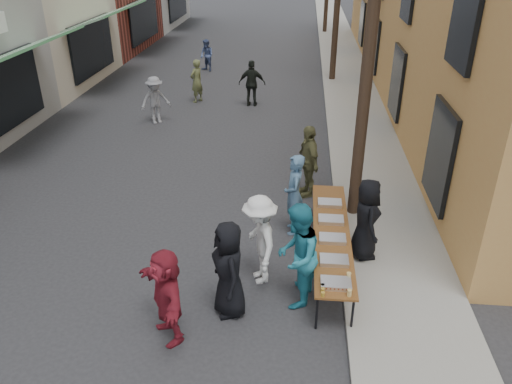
% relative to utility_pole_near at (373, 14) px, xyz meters
% --- Properties ---
extents(ground, '(120.00, 120.00, 0.00)m').
position_rel_utility_pole_near_xyz_m(ground, '(-4.30, -3.00, -4.50)').
color(ground, '#28282B').
rests_on(ground, ground).
extents(sidewalk, '(2.20, 60.00, 0.10)m').
position_rel_utility_pole_near_xyz_m(sidewalk, '(0.70, 12.00, -4.45)').
color(sidewalk, gray).
rests_on(sidewalk, ground).
extents(utility_pole_near, '(0.26, 0.26, 9.00)m').
position_rel_utility_pole_near_xyz_m(utility_pole_near, '(0.00, 0.00, 0.00)').
color(utility_pole_near, '#2D2116').
rests_on(utility_pole_near, ground).
extents(serving_table, '(0.70, 4.00, 0.75)m').
position_rel_utility_pole_near_xyz_m(serving_table, '(-0.61, -2.02, -3.79)').
color(serving_table, brown).
rests_on(serving_table, ground).
extents(catering_tray_sausage, '(0.50, 0.33, 0.08)m').
position_rel_utility_pole_near_xyz_m(catering_tray_sausage, '(-0.61, -3.67, -3.71)').
color(catering_tray_sausage, maroon).
rests_on(catering_tray_sausage, serving_table).
extents(catering_tray_foil_b, '(0.50, 0.33, 0.08)m').
position_rel_utility_pole_near_xyz_m(catering_tray_foil_b, '(-0.61, -3.02, -3.71)').
color(catering_tray_foil_b, '#B2B2B7').
rests_on(catering_tray_foil_b, serving_table).
extents(catering_tray_buns, '(0.50, 0.33, 0.08)m').
position_rel_utility_pole_near_xyz_m(catering_tray_buns, '(-0.61, -2.32, -3.71)').
color(catering_tray_buns, tan).
rests_on(catering_tray_buns, serving_table).
extents(catering_tray_foil_d, '(0.50, 0.33, 0.08)m').
position_rel_utility_pole_near_xyz_m(catering_tray_foil_d, '(-0.61, -1.62, -3.71)').
color(catering_tray_foil_d, '#B2B2B7').
rests_on(catering_tray_foil_d, serving_table).
extents(catering_tray_buns_end, '(0.50, 0.33, 0.08)m').
position_rel_utility_pole_near_xyz_m(catering_tray_buns_end, '(-0.61, -0.92, -3.71)').
color(catering_tray_buns_end, tan).
rests_on(catering_tray_buns_end, serving_table).
extents(condiment_jar_a, '(0.07, 0.07, 0.08)m').
position_rel_utility_pole_near_xyz_m(condiment_jar_a, '(-0.83, -3.97, -3.71)').
color(condiment_jar_a, '#A57F26').
rests_on(condiment_jar_a, serving_table).
extents(condiment_jar_b, '(0.07, 0.07, 0.08)m').
position_rel_utility_pole_near_xyz_m(condiment_jar_b, '(-0.83, -3.87, -3.71)').
color(condiment_jar_b, '#A57F26').
rests_on(condiment_jar_b, serving_table).
extents(condiment_jar_c, '(0.07, 0.07, 0.08)m').
position_rel_utility_pole_near_xyz_m(condiment_jar_c, '(-0.83, -3.77, -3.71)').
color(condiment_jar_c, '#A57F26').
rests_on(condiment_jar_c, serving_table).
extents(cup_stack, '(0.08, 0.08, 0.12)m').
position_rel_utility_pole_near_xyz_m(cup_stack, '(-0.41, -3.92, -3.69)').
color(cup_stack, tan).
rests_on(cup_stack, serving_table).
extents(guest_front_a, '(0.86, 1.02, 1.77)m').
position_rel_utility_pole_near_xyz_m(guest_front_a, '(-2.40, -3.58, -3.62)').
color(guest_front_a, black).
rests_on(guest_front_a, ground).
extents(guest_front_b, '(0.50, 0.70, 1.82)m').
position_rel_utility_pole_near_xyz_m(guest_front_b, '(-1.38, -0.83, -3.59)').
color(guest_front_b, '#496D8E').
rests_on(guest_front_b, ground).
extents(guest_front_c, '(0.90, 1.06, 1.95)m').
position_rel_utility_pole_near_xyz_m(guest_front_c, '(-1.27, -3.21, -3.53)').
color(guest_front_c, teal).
rests_on(guest_front_c, ground).
extents(guest_front_d, '(0.99, 1.30, 1.78)m').
position_rel_utility_pole_near_xyz_m(guest_front_d, '(-1.96, -2.64, -3.61)').
color(guest_front_d, white).
rests_on(guest_front_d, ground).
extents(guest_front_e, '(0.80, 1.16, 1.83)m').
position_rel_utility_pole_near_xyz_m(guest_front_e, '(-1.08, 0.96, -3.58)').
color(guest_front_e, brown).
rests_on(guest_front_e, ground).
extents(guest_queue_back, '(1.24, 1.55, 1.65)m').
position_rel_utility_pole_near_xyz_m(guest_queue_back, '(-3.29, -4.27, -3.67)').
color(guest_queue_back, maroon).
rests_on(guest_queue_back, ground).
extents(server, '(0.67, 0.90, 1.68)m').
position_rel_utility_pole_near_xyz_m(server, '(0.05, -1.78, -3.56)').
color(server, black).
rests_on(server, sidewalk).
extents(passerby_left, '(1.20, 1.09, 1.62)m').
position_rel_utility_pole_near_xyz_m(passerby_left, '(-6.29, 5.85, -3.69)').
color(passerby_left, gray).
rests_on(passerby_left, ground).
extents(passerby_mid, '(1.02, 0.45, 1.72)m').
position_rel_utility_pole_near_xyz_m(passerby_mid, '(-3.19, 8.09, -3.64)').
color(passerby_mid, black).
rests_on(passerby_mid, ground).
extents(passerby_right, '(0.64, 0.72, 1.65)m').
position_rel_utility_pole_near_xyz_m(passerby_right, '(-5.37, 8.37, -3.68)').
color(passerby_right, '#61693C').
rests_on(passerby_right, ground).
extents(passerby_far, '(0.90, 0.87, 1.46)m').
position_rel_utility_pole_near_xyz_m(passerby_far, '(-5.88, 13.28, -3.77)').
color(passerby_far, '#485A8B').
rests_on(passerby_far, ground).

